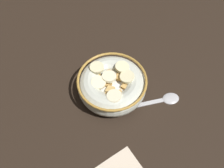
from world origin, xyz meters
TOP-DOWN VIEW (x-y plane):
  - ground_plane at (0.00, 0.00)cm, footprint 115.98×115.98cm
  - cereal_bowl at (-0.02, 0.01)cm, footprint 16.27×16.27cm
  - spoon at (9.36, 7.57)cm, footprint 8.65×15.79cm

SIDE VIEW (x-z plane):
  - ground_plane at x=0.00cm, z-range -2.00..0.00cm
  - spoon at x=9.36cm, z-range -0.07..0.73cm
  - cereal_bowl at x=-0.02cm, z-range 0.04..5.56cm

